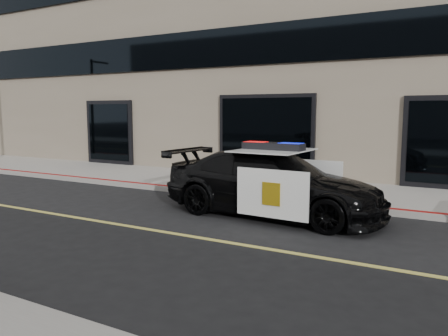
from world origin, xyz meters
The scene contains 5 objects.
ground centered at (0.00, 0.00, 0.00)m, with size 120.00×120.00×0.00m, color black.
sidewalk_n centered at (0.00, 5.25, 0.07)m, with size 60.00×3.50×0.15m, color gray.
building_n centered at (0.00, 10.50, 6.00)m, with size 60.00×7.00×12.00m, color #756856.
police_car centered at (1.22, 2.30, 0.73)m, with size 2.58×5.19×1.63m.
fire_hydrant centered at (-1.13, 4.53, 0.51)m, with size 0.35×0.49×0.78m.
Camera 1 is at (4.90, -6.57, 2.30)m, focal length 35.00 mm.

